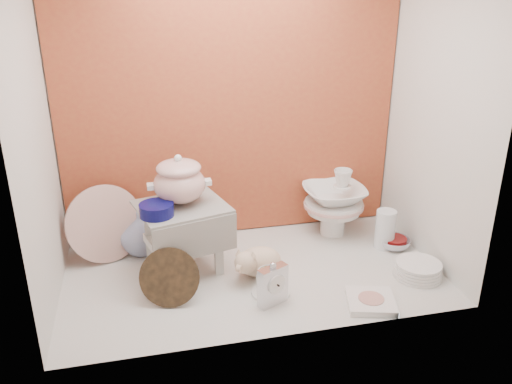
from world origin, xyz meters
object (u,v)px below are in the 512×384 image
at_px(step_stool, 183,238).
at_px(blue_white_vase, 141,232).
at_px(soup_tureen, 179,179).
at_px(crystal_bowl, 394,243).
at_px(mantel_clock, 273,284).
at_px(plush_pig, 259,261).
at_px(gold_rim_teacup, 271,281).
at_px(floral_platter, 105,224).
at_px(porcelain_tower, 334,202).
at_px(dinner_plate_stack, 418,269).

bearing_deg(step_stool, blue_white_vase, 116.57).
relative_size(soup_tureen, crystal_bowl, 1.67).
distance_m(blue_white_vase, mantel_clock, 0.82).
xyz_separation_m(step_stool, soup_tureen, (-0.00, 0.03, 0.30)).
height_order(soup_tureen, plush_pig, soup_tureen).
bearing_deg(gold_rim_teacup, soup_tureen, 137.08).
height_order(soup_tureen, mantel_clock, soup_tureen).
xyz_separation_m(step_stool, plush_pig, (0.34, -0.14, -0.09)).
bearing_deg(soup_tureen, mantel_clock, -49.78).
xyz_separation_m(soup_tureen, gold_rim_teacup, (0.36, -0.33, -0.40)).
height_order(step_stool, mantel_clock, step_stool).
relative_size(plush_pig, gold_rim_teacup, 1.99).
bearing_deg(plush_pig, floral_platter, 139.46).
xyz_separation_m(mantel_clock, porcelain_tower, (0.50, 0.59, 0.09)).
relative_size(floral_platter, plush_pig, 1.46).
distance_m(step_stool, porcelain_tower, 0.87).
bearing_deg(plush_pig, dinner_plate_stack, -28.06).
bearing_deg(dinner_plate_stack, floral_platter, 160.06).
bearing_deg(gold_rim_teacup, floral_platter, 144.67).
distance_m(gold_rim_teacup, crystal_bowl, 0.80).
distance_m(step_stool, mantel_clock, 0.52).
relative_size(dinner_plate_stack, porcelain_tower, 0.61).
xyz_separation_m(blue_white_vase, crystal_bowl, (1.31, -0.25, -0.09)).
xyz_separation_m(plush_pig, crystal_bowl, (0.77, 0.11, -0.05)).
relative_size(plush_pig, dinner_plate_stack, 1.16).
bearing_deg(blue_white_vase, dinner_plate_stack, -23.03).
relative_size(step_stool, plush_pig, 1.49).
xyz_separation_m(soup_tureen, dinner_plate_stack, (1.09, -0.35, -0.43)).
relative_size(blue_white_vase, dinner_plate_stack, 0.99).
relative_size(soup_tureen, porcelain_tower, 0.75).
height_order(soup_tureen, gold_rim_teacup, soup_tureen).
distance_m(step_stool, gold_rim_teacup, 0.49).
distance_m(floral_platter, gold_rim_teacup, 0.90).
relative_size(floral_platter, gold_rim_teacup, 2.92).
bearing_deg(dinner_plate_stack, crystal_bowl, 85.61).
bearing_deg(dinner_plate_stack, mantel_clock, -175.04).
bearing_deg(step_stool, porcelain_tower, -1.06).
relative_size(mantel_clock, plush_pig, 0.75).
relative_size(step_stool, gold_rim_teacup, 2.97).
bearing_deg(blue_white_vase, plush_pig, -34.09).
bearing_deg(step_stool, dinner_plate_stack, -31.17).
height_order(step_stool, floral_platter, floral_platter).
bearing_deg(plush_pig, crystal_bowl, -6.06).
bearing_deg(porcelain_tower, floral_platter, 179.93).
distance_m(blue_white_vase, dinner_plate_stack, 1.40).
xyz_separation_m(dinner_plate_stack, crystal_bowl, (0.02, 0.29, -0.01)).
bearing_deg(crystal_bowl, gold_rim_teacup, -159.56).
bearing_deg(porcelain_tower, dinner_plate_stack, -65.65).
bearing_deg(soup_tureen, plush_pig, -25.82).
distance_m(floral_platter, crystal_bowl, 1.51).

